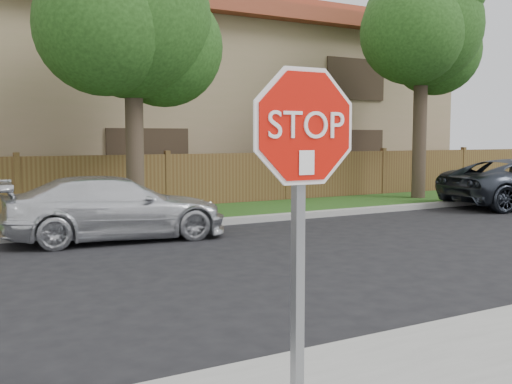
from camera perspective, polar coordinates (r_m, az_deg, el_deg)
ground at (r=5.45m, az=-3.86°, el=-17.25°), size 90.00×90.00×0.00m
far_curb at (r=13.03m, az=-19.69°, el=-3.92°), size 70.00×0.30×0.15m
grass_strip at (r=14.65m, az=-20.81°, el=-3.03°), size 70.00×3.00×0.12m
fence at (r=16.14m, az=-21.78°, el=0.32°), size 70.00×0.12×1.60m
tree_mid at (r=15.13m, az=-11.46°, el=15.79°), size 4.80×3.90×7.35m
tree_right at (r=20.32m, az=15.86°, el=14.94°), size 4.80×3.90×8.20m
stop_sign at (r=3.70m, az=4.45°, el=1.28°), size 1.01×0.13×2.55m
sedan_right at (r=12.46m, az=-13.18°, el=-1.49°), size 4.64×2.27×1.30m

